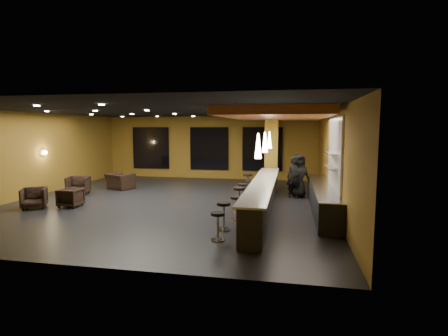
% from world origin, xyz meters
% --- Properties ---
extents(floor, '(12.00, 13.00, 0.10)m').
position_xyz_m(floor, '(0.00, 0.00, -0.05)').
color(floor, black).
rests_on(floor, ground).
extents(ceiling, '(12.00, 13.00, 0.10)m').
position_xyz_m(ceiling, '(0.00, 0.00, 3.55)').
color(ceiling, black).
extents(wall_back, '(12.00, 0.10, 3.50)m').
position_xyz_m(wall_back, '(0.00, 6.55, 1.75)').
color(wall_back, olive).
rests_on(wall_back, floor).
extents(wall_front, '(12.00, 0.10, 3.50)m').
position_xyz_m(wall_front, '(0.00, -6.55, 1.75)').
color(wall_front, olive).
rests_on(wall_front, floor).
extents(wall_left, '(0.10, 13.00, 3.50)m').
position_xyz_m(wall_left, '(-6.05, 0.00, 1.75)').
color(wall_left, olive).
rests_on(wall_left, floor).
extents(wall_right, '(0.10, 13.00, 3.50)m').
position_xyz_m(wall_right, '(6.05, 0.00, 1.75)').
color(wall_right, olive).
rests_on(wall_right, floor).
extents(wood_soffit, '(3.60, 8.00, 0.28)m').
position_xyz_m(wood_soffit, '(4.00, 1.00, 3.36)').
color(wood_soffit, '#A75C30').
rests_on(wood_soffit, ceiling).
extents(window_left, '(2.20, 0.06, 2.40)m').
position_xyz_m(window_left, '(-3.50, 6.44, 1.70)').
color(window_left, black).
rests_on(window_left, wall_back).
extents(window_center, '(2.20, 0.06, 2.40)m').
position_xyz_m(window_center, '(0.00, 6.44, 1.70)').
color(window_center, black).
rests_on(window_center, wall_back).
extents(window_right, '(2.20, 0.06, 2.40)m').
position_xyz_m(window_right, '(3.00, 6.44, 1.70)').
color(window_right, black).
rests_on(window_right, wall_back).
extents(tile_backsplash, '(0.06, 3.20, 2.40)m').
position_xyz_m(tile_backsplash, '(5.96, -1.00, 2.00)').
color(tile_backsplash, white).
rests_on(tile_backsplash, wall_right).
extents(bar_counter, '(0.60, 8.00, 1.00)m').
position_xyz_m(bar_counter, '(3.65, -1.00, 0.50)').
color(bar_counter, black).
rests_on(bar_counter, floor).
extents(bar_top, '(0.78, 8.10, 0.05)m').
position_xyz_m(bar_top, '(3.65, -1.00, 1.02)').
color(bar_top, silver).
rests_on(bar_top, bar_counter).
extents(prep_counter, '(0.70, 6.00, 0.86)m').
position_xyz_m(prep_counter, '(5.65, -0.50, 0.43)').
color(prep_counter, black).
rests_on(prep_counter, floor).
extents(prep_top, '(0.72, 6.00, 0.03)m').
position_xyz_m(prep_top, '(5.65, -0.50, 0.89)').
color(prep_top, silver).
rests_on(prep_top, prep_counter).
extents(wall_shelf_lower, '(0.30, 1.50, 0.03)m').
position_xyz_m(wall_shelf_lower, '(5.82, -1.20, 1.60)').
color(wall_shelf_lower, silver).
rests_on(wall_shelf_lower, wall_right).
extents(wall_shelf_upper, '(0.30, 1.50, 0.03)m').
position_xyz_m(wall_shelf_upper, '(5.82, -1.20, 2.05)').
color(wall_shelf_upper, silver).
rests_on(wall_shelf_upper, wall_right).
extents(column, '(0.60, 0.60, 3.50)m').
position_xyz_m(column, '(3.65, 3.60, 1.75)').
color(column, olive).
rests_on(column, floor).
extents(wall_sconce, '(0.22, 0.22, 0.22)m').
position_xyz_m(wall_sconce, '(-5.88, 0.50, 1.80)').
color(wall_sconce, '#FFE5B2').
rests_on(wall_sconce, wall_left).
extents(pendant_0, '(0.20, 0.20, 0.70)m').
position_xyz_m(pendant_0, '(3.65, -3.00, 2.35)').
color(pendant_0, white).
rests_on(pendant_0, wood_soffit).
extents(pendant_1, '(0.20, 0.20, 0.70)m').
position_xyz_m(pendant_1, '(3.65, -0.50, 2.35)').
color(pendant_1, white).
rests_on(pendant_1, wood_soffit).
extents(pendant_2, '(0.20, 0.20, 0.70)m').
position_xyz_m(pendant_2, '(3.65, 2.00, 2.35)').
color(pendant_2, white).
rests_on(pendant_2, wood_soffit).
extents(staff_a, '(0.64, 0.44, 1.71)m').
position_xyz_m(staff_a, '(4.71, 1.60, 0.85)').
color(staff_a, black).
rests_on(staff_a, floor).
extents(staff_b, '(0.92, 0.75, 1.74)m').
position_xyz_m(staff_b, '(4.86, 2.25, 0.87)').
color(staff_b, black).
rests_on(staff_b, floor).
extents(staff_c, '(1.02, 0.86, 1.78)m').
position_xyz_m(staff_c, '(4.90, 1.76, 0.89)').
color(staff_c, black).
rests_on(staff_c, floor).
extents(armchair_a, '(1.09, 1.10, 0.74)m').
position_xyz_m(armchair_a, '(-4.40, -2.04, 0.37)').
color(armchair_a, black).
rests_on(armchair_a, floor).
extents(armchair_b, '(0.72, 0.74, 0.67)m').
position_xyz_m(armchair_b, '(-3.27, -1.57, 0.34)').
color(armchair_b, black).
rests_on(armchair_b, floor).
extents(armchair_c, '(1.05, 1.07, 0.79)m').
position_xyz_m(armchair_c, '(-4.42, 0.63, 0.39)').
color(armchair_c, black).
rests_on(armchair_c, floor).
extents(armchair_d, '(1.42, 1.34, 0.73)m').
position_xyz_m(armchair_d, '(-3.30, 2.22, 0.36)').
color(armchair_d, black).
rests_on(armchair_d, floor).
extents(bar_stool_0, '(0.37, 0.37, 0.73)m').
position_xyz_m(bar_stool_0, '(2.77, -4.33, 0.47)').
color(bar_stool_0, silver).
rests_on(bar_stool_0, floor).
extents(bar_stool_1, '(0.40, 0.40, 0.79)m').
position_xyz_m(bar_stool_1, '(2.74, -3.41, 0.50)').
color(bar_stool_1, silver).
rests_on(bar_stool_1, floor).
extents(bar_stool_2, '(0.37, 0.37, 0.73)m').
position_xyz_m(bar_stool_2, '(2.90, -2.18, 0.47)').
color(bar_stool_2, silver).
rests_on(bar_stool_2, floor).
extents(bar_stool_3, '(0.42, 0.42, 0.83)m').
position_xyz_m(bar_stool_3, '(2.84, -1.14, 0.53)').
color(bar_stool_3, silver).
rests_on(bar_stool_3, floor).
extents(bar_stool_4, '(0.38, 0.38, 0.75)m').
position_xyz_m(bar_stool_4, '(2.77, 0.21, 0.48)').
color(bar_stool_4, silver).
rests_on(bar_stool_4, floor).
extents(bar_stool_5, '(0.37, 0.37, 0.73)m').
position_xyz_m(bar_stool_5, '(2.91, 1.12, 0.47)').
color(bar_stool_5, silver).
rests_on(bar_stool_5, floor).
extents(bar_stool_6, '(0.43, 0.43, 0.85)m').
position_xyz_m(bar_stool_6, '(2.71, 2.33, 0.54)').
color(bar_stool_6, silver).
rests_on(bar_stool_6, floor).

